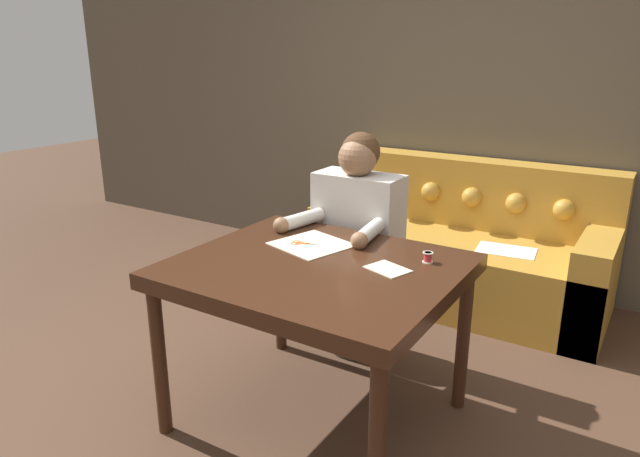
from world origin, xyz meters
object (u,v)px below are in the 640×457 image
object	(u,v)px
person	(357,245)
thread_spool	(428,257)
couch	(462,252)
dining_table	(317,280)
scissors	(305,244)

from	to	relation	value
person	thread_spool	xyz separation A→B (m)	(0.54, -0.38, 0.16)
couch	thread_spool	xyz separation A→B (m)	(0.29, -1.39, 0.46)
dining_table	couch	size ratio (longest dim) A/B	0.62
person	scissors	xyz separation A→B (m)	(-0.02, -0.46, 0.14)
scissors	thread_spool	world-z (taller)	thread_spool
dining_table	person	size ratio (longest dim) A/B	0.95
couch	dining_table	bearing A→B (deg)	-93.40
dining_table	thread_spool	size ratio (longest dim) A/B	25.55
dining_table	scissors	size ratio (longest dim) A/B	5.64
couch	thread_spool	world-z (taller)	couch
thread_spool	dining_table	bearing A→B (deg)	-146.51
couch	person	world-z (taller)	person
scissors	thread_spool	xyz separation A→B (m)	(0.57, 0.08, 0.02)
couch	scissors	xyz separation A→B (m)	(-0.27, -1.47, 0.44)
dining_table	scissors	xyz separation A→B (m)	(-0.18, 0.17, 0.08)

